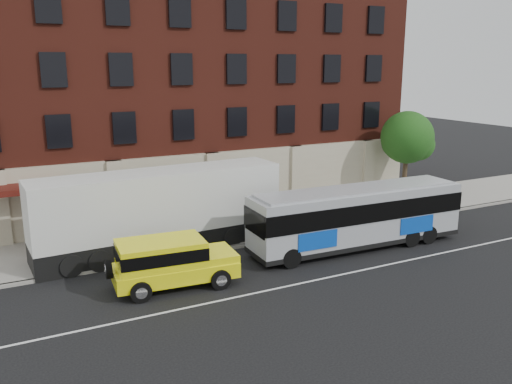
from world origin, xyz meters
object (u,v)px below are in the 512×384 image
sign_pole (90,242)px  city_bus (357,215)px  yellow_suv (169,260)px  shipping_container (160,212)px  street_tree (408,139)px

sign_pole → city_bus: size_ratio=0.21×
sign_pole → yellow_suv: bearing=-50.9°
sign_pole → shipping_container: bearing=18.0°
street_tree → city_bus: bearing=-145.0°
street_tree → shipping_container: (-18.26, -2.11, -2.32)m
sign_pole → yellow_suv: (2.72, -3.34, -0.22)m
sign_pole → city_bus: city_bus is taller
yellow_suv → city_bus: bearing=2.3°
sign_pole → shipping_container: size_ratio=0.20×
yellow_suv → shipping_container: 4.77m
street_tree → shipping_container: size_ratio=0.48×
sign_pole → city_bus: 13.42m
street_tree → sign_pole: bearing=-171.4°
street_tree → city_bus: street_tree is taller
street_tree → city_bus: 11.23m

